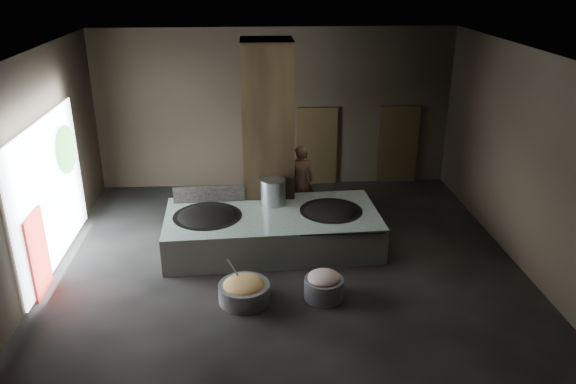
{
  "coord_description": "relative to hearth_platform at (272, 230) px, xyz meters",
  "views": [
    {
      "loc": [
        -0.71,
        -11.01,
        6.08
      ],
      "look_at": [
        0.1,
        0.76,
        1.25
      ],
      "focal_mm": 35.0,
      "sensor_mm": 36.0,
      "label": 1
    }
  ],
  "objects": [
    {
      "name": "right_wall",
      "position": [
        5.32,
        -0.53,
        1.83
      ],
      "size": [
        0.1,
        9.0,
        4.5
      ],
      "primitive_type": "cube",
      "color": "black",
      "rests_on": "ground"
    },
    {
      "name": "floor",
      "position": [
        0.27,
        -0.53,
        -0.47
      ],
      "size": [
        10.0,
        9.0,
        0.1
      ],
      "primitive_type": "cube",
      "color": "black",
      "rests_on": "ground"
    },
    {
      "name": "wok_right_rim",
      "position": [
        1.35,
        0.05,
        0.4
      ],
      "size": [
        1.44,
        1.44,
        0.05
      ],
      "primitive_type": "cylinder",
      "color": "black",
      "rests_on": "hearth_platform"
    },
    {
      "name": "doorway_near_glow",
      "position": [
        1.53,
        4.15,
        0.63
      ],
      "size": [
        0.86,
        0.04,
        2.04
      ],
      "primitive_type": "cube",
      "color": "#8C6647",
      "rests_on": "ground"
    },
    {
      "name": "pillar",
      "position": [
        -0.03,
        1.37,
        1.83
      ],
      "size": [
        1.2,
        1.2,
        4.5
      ],
      "primitive_type": "cube",
      "color": "black",
      "rests_on": "ground"
    },
    {
      "name": "wok_left_rim",
      "position": [
        -1.45,
        -0.05,
        0.4
      ],
      "size": [
        1.54,
        1.54,
        0.05
      ],
      "primitive_type": "cylinder",
      "color": "black",
      "rests_on": "hearth_platform"
    },
    {
      "name": "stock_pot",
      "position": [
        0.05,
        0.55,
        0.71
      ],
      "size": [
        0.58,
        0.58,
        0.63
      ],
      "primitive_type": "cylinder",
      "color": "#9B9DA3",
      "rests_on": "hearth_platform"
    },
    {
      "name": "hearth_platform",
      "position": [
        0.0,
        0.0,
        0.0
      ],
      "size": [
        4.89,
        2.49,
        0.83
      ],
      "primitive_type": "cube",
      "rotation": [
        0.0,
        0.0,
        0.04
      ],
      "color": "#A2B4A2",
      "rests_on": "ground"
    },
    {
      "name": "ceiling",
      "position": [
        0.27,
        -0.53,
        4.13
      ],
      "size": [
        10.0,
        9.0,
        0.1
      ],
      "primitive_type": "cube",
      "color": "black",
      "rests_on": "back_wall"
    },
    {
      "name": "doorway_near",
      "position": [
        1.47,
        3.92,
        0.68
      ],
      "size": [
        1.18,
        0.08,
        2.38
      ],
      "primitive_type": "cube",
      "color": "black",
      "rests_on": "ground"
    },
    {
      "name": "doorway_far_glow",
      "position": [
        3.99,
        3.95,
        0.63
      ],
      "size": [
        0.87,
        0.04,
        2.07
      ],
      "primitive_type": "cube",
      "color": "#8C6647",
      "rests_on": "ground"
    },
    {
      "name": "veg_basin",
      "position": [
        -0.64,
        -2.23,
        -0.23
      ],
      "size": [
        1.32,
        1.32,
        0.37
      ],
      "primitive_type": "cylinder",
      "rotation": [
        0.0,
        0.0,
        -0.43
      ],
      "color": "gray",
      "rests_on": "ground"
    },
    {
      "name": "doorway_far",
      "position": [
        3.87,
        3.92,
        0.68
      ],
      "size": [
        1.18,
        0.08,
        2.38
      ],
      "primitive_type": "cube",
      "color": "black",
      "rests_on": "ground"
    },
    {
      "name": "tree_silhouette",
      "position": [
        -4.58,
        0.77,
        1.78
      ],
      "size": [
        0.28,
        1.1,
        1.1
      ],
      "primitive_type": "ellipsoid",
      "color": "#194714",
      "rests_on": "left_opening"
    },
    {
      "name": "back_wall",
      "position": [
        0.27,
        4.02,
        1.83
      ],
      "size": [
        10.0,
        0.1,
        4.5
      ],
      "primitive_type": "cube",
      "color": "black",
      "rests_on": "ground"
    },
    {
      "name": "left_wall",
      "position": [
        -4.78,
        -0.53,
        1.83
      ],
      "size": [
        0.1,
        9.0,
        4.5
      ],
      "primitive_type": "cube",
      "color": "black",
      "rests_on": "ground"
    },
    {
      "name": "wok_right",
      "position": [
        1.35,
        0.05,
        0.33
      ],
      "size": [
        1.41,
        1.41,
        0.4
      ],
      "primitive_type": "ellipsoid",
      "color": "black",
      "rests_on": "hearth_platform"
    },
    {
      "name": "splash_guard",
      "position": [
        -1.45,
        0.75,
        0.61
      ],
      "size": [
        1.67,
        0.13,
        0.42
      ],
      "primitive_type": "cube",
      "rotation": [
        0.0,
        0.0,
        0.04
      ],
      "color": "black",
      "rests_on": "hearth_platform"
    },
    {
      "name": "wok_left",
      "position": [
        -1.45,
        -0.05,
        0.33
      ],
      "size": [
        1.51,
        1.51,
        0.42
      ],
      "primitive_type": "ellipsoid",
      "color": "black",
      "rests_on": "hearth_platform"
    },
    {
      "name": "meat_basin",
      "position": [
        0.9,
        -2.23,
        -0.21
      ],
      "size": [
        0.95,
        0.95,
        0.42
      ],
      "primitive_type": "cylinder",
      "rotation": [
        0.0,
        0.0,
        0.28
      ],
      "color": "gray",
      "rests_on": "ground"
    },
    {
      "name": "ladle",
      "position": [
        -0.79,
        -2.08,
        0.13
      ],
      "size": [
        0.32,
        0.28,
        0.71
      ],
      "primitive_type": "cylinder",
      "rotation": [
        0.49,
        0.0,
        -0.87
      ],
      "color": "#9B9DA3",
      "rests_on": "veg_basin"
    },
    {
      "name": "meat_fill",
      "position": [
        0.9,
        -2.23,
        0.03
      ],
      "size": [
        0.64,
        0.64,
        0.24
      ],
      "primitive_type": "ellipsoid",
      "color": "#A86F64",
      "rests_on": "meat_basin"
    },
    {
      "name": "platform_cap",
      "position": [
        0.0,
        0.0,
        0.4
      ],
      "size": [
        4.7,
        2.25,
        0.03
      ],
      "primitive_type": "cube",
      "color": "black",
      "rests_on": "hearth_platform"
    },
    {
      "name": "pavilion_sliver",
      "position": [
        -4.61,
        -1.63,
        0.43
      ],
      "size": [
        0.05,
        0.9,
        1.7
      ],
      "primitive_type": "cube",
      "color": "maroon",
      "rests_on": "ground"
    },
    {
      "name": "veg_fill",
      "position": [
        -0.64,
        -2.23,
        -0.07
      ],
      "size": [
        0.82,
        0.82,
        0.25
      ],
      "primitive_type": "ellipsoid",
      "color": "#9BA04D",
      "rests_on": "veg_basin"
    },
    {
      "name": "cook",
      "position": [
        0.8,
        1.78,
        0.51
      ],
      "size": [
        0.69,
        0.45,
        1.86
      ],
      "primitive_type": "imported",
      "rotation": [
        0.0,
        0.0,
        3.16
      ],
      "color": "#906249",
      "rests_on": "ground"
    },
    {
      "name": "left_opening",
      "position": [
        -4.68,
        -0.33,
        1.18
      ],
      "size": [
        0.04,
        4.2,
        3.1
      ],
      "primitive_type": "cube",
      "color": "white",
      "rests_on": "ground"
    },
    {
      "name": "front_wall",
      "position": [
        0.27,
        -5.08,
        1.83
      ],
      "size": [
        10.0,
        0.1,
        4.5
      ],
      "primitive_type": "cube",
      "color": "black",
      "rests_on": "ground"
    }
  ]
}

